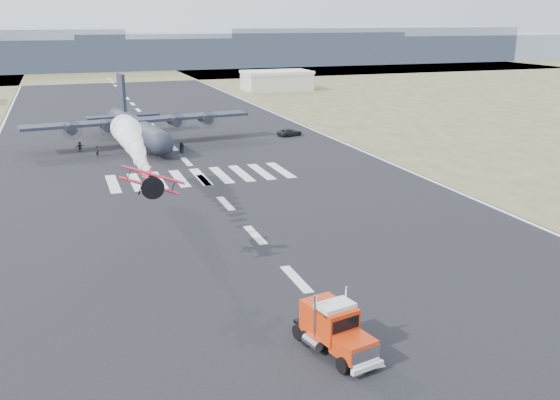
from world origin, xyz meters
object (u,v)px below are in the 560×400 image
semi_truck (334,328)px  crew_d (146,149)px  transport_aircraft (138,127)px  crew_a (97,151)px  aerobatic_biplane (151,181)px  crew_e (132,145)px  crew_b (181,148)px  crew_h (182,147)px  hangar_right (277,80)px  crew_g (169,142)px  crew_c (144,150)px  support_vehicle (290,132)px  crew_f (80,147)px

semi_truck → crew_d: 68.23m
transport_aircraft → crew_a: (-7.67, -8.95, -2.07)m
aerobatic_biplane → crew_e: 53.89m
transport_aircraft → crew_b: size_ratio=22.91×
crew_b → crew_h: bearing=-34.5°
aerobatic_biplane → crew_a: bearing=93.9°
transport_aircraft → crew_e: bearing=-114.1°
hangar_right → crew_h: 94.01m
hangar_right → crew_g: size_ratio=12.77×
hangar_right → crew_e: 94.36m
crew_c → aerobatic_biplane: bearing=-1.7°
crew_d → crew_c: bearing=130.0°
transport_aircraft → crew_g: 7.18m
aerobatic_biplane → crew_e: bearing=87.4°
support_vehicle → crew_g: crew_g is taller
aerobatic_biplane → crew_c: (5.35, 48.22, -7.05)m
support_vehicle → crew_c: size_ratio=2.62×
crew_e → crew_g: 6.35m
semi_truck → crew_d: bearing=80.2°
support_vehicle → crew_a: crew_a is taller
crew_b → crew_e: 8.92m
crew_a → crew_f: size_ratio=1.04×
transport_aircraft → crew_h: (5.95, -10.05, -2.15)m
aerobatic_biplane → crew_g: aerobatic_biplane is taller
semi_truck → crew_c: semi_truck is taller
semi_truck → crew_d: size_ratio=4.85×
crew_a → crew_c: (7.17, -1.85, 0.05)m
crew_a → crew_b: 13.44m
crew_c → crew_h: crew_c is taller
hangar_right → aerobatic_biplane: (-56.99, -131.38, 4.97)m
hangar_right → aerobatic_biplane: aerobatic_biplane is taller
crew_b → crew_f: crew_b is taller
aerobatic_biplane → crew_c: bearing=85.5°
semi_truck → crew_h: semi_truck is taller
crew_b → crew_f: (-15.81, 6.54, -0.03)m
support_vehicle → crew_e: crew_e is taller
semi_truck → crew_f: size_ratio=4.78×
crew_e → aerobatic_biplane: bearing=-78.2°
crew_e → crew_f: size_ratio=1.07×
crew_f → crew_g: size_ratio=1.04×
support_vehicle → crew_b: 23.93m
transport_aircraft → semi_truck: bearing=-94.9°
crew_e → crew_f: (-8.40, 1.56, -0.06)m
crew_e → crew_g: crew_e is taller
crew_a → crew_b: size_ratio=1.01×
transport_aircraft → crew_h: bearing=-66.7°
crew_c → crew_d: 1.38m
aerobatic_biplane → crew_b: aerobatic_biplane is taller
hangar_right → aerobatic_biplane: 143.29m
hangar_right → crew_d: (-51.10, -81.89, -2.18)m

